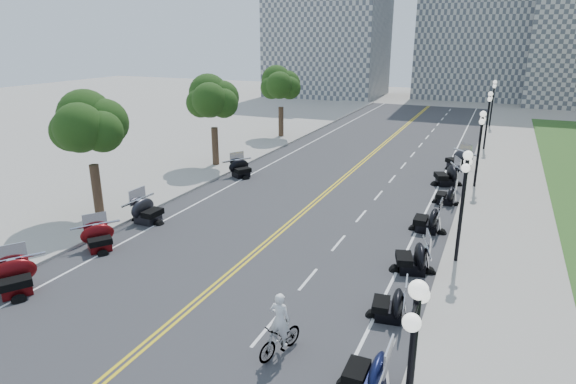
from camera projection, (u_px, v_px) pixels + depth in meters
The scene contains 44 objects.
ground at pixel (240, 265), 21.06m from camera, with size 160.00×160.00×0.00m, color gray.
road at pixel (320, 198), 29.76m from camera, with size 16.00×90.00×0.01m, color #333335.
centerline_yellow_a at pixel (318, 198), 29.80m from camera, with size 0.12×90.00×0.00m, color yellow.
centerline_yellow_b at pixel (322, 198), 29.71m from camera, with size 0.12×90.00×0.00m, color yellow.
edge_line_north at pixel (425, 213), 27.28m from camera, with size 0.12×90.00×0.00m, color white.
edge_line_south at pixel (230, 186), 32.22m from camera, with size 0.12×90.00×0.00m, color white.
lane_dash_5 at pixel (265, 331), 16.35m from camera, with size 0.12×2.00×0.00m, color white.
lane_dash_6 at pixel (308, 279), 19.83m from camera, with size 0.12×2.00×0.00m, color white.
lane_dash_7 at pixel (339, 243), 23.30m from camera, with size 0.12×2.00×0.00m, color white.
lane_dash_8 at pixel (361, 216), 26.78m from camera, with size 0.12×2.00×0.00m, color white.
lane_dash_9 at pixel (378, 195), 30.26m from camera, with size 0.12×2.00×0.00m, color white.
lane_dash_10 at pixel (392, 179), 33.73m from camera, with size 0.12×2.00×0.00m, color white.
lane_dash_11 at pixel (403, 165), 37.21m from camera, with size 0.12×2.00×0.00m, color white.
lane_dash_12 at pixel (413, 154), 40.69m from camera, with size 0.12×2.00×0.00m, color white.
lane_dash_13 at pixel (421, 145), 44.16m from camera, with size 0.12×2.00×0.00m, color white.
lane_dash_14 at pixel (427, 137), 47.64m from camera, with size 0.12×2.00×0.00m, color white.
lane_dash_15 at pixel (433, 130), 51.12m from camera, with size 0.12×2.00×0.00m, color white.
lane_dash_16 at pixel (438, 124), 54.59m from camera, with size 0.12×2.00×0.00m, color white.
lane_dash_17 at pixel (442, 119), 58.07m from camera, with size 0.12×2.00×0.00m, color white.
lane_dash_18 at pixel (446, 114), 61.55m from camera, with size 0.12×2.00×0.00m, color white.
lane_dash_19 at pixel (450, 110), 65.02m from camera, with size 0.12×2.00×0.00m, color white.
sidewalk_north at pixel (504, 222), 25.68m from camera, with size 5.00×90.00×0.15m, color #9E9991.
sidewalk_south at pixel (180, 178), 33.78m from camera, with size 5.00×90.00×0.15m, color #9E9991.
distant_block_a at pixel (329, 14), 77.88m from camera, with size 18.00×14.00×26.00m, color gray.
street_lamp_2 at pixel (462, 208), 20.42m from camera, with size 0.50×1.20×4.90m, color black, non-canonical shape.
street_lamp_3 at pixel (479, 150), 30.85m from camera, with size 0.50×1.20×4.90m, color black, non-canonical shape.
street_lamp_4 at pixel (487, 121), 41.28m from camera, with size 0.50×1.20×4.90m, color black, non-canonical shape.
street_lamp_5 at pixel (492, 104), 51.71m from camera, with size 0.50×1.20×4.90m, color black, non-canonical shape.
tree_2 at pixel (89, 132), 25.19m from camera, with size 4.80×4.80×9.20m, color #235619, non-canonical shape.
tree_3 at pixel (213, 104), 35.62m from camera, with size 4.80×4.80×9.20m, color #235619, non-canonical shape.
tree_4 at pixel (281, 89), 46.05m from camera, with size 4.80×4.80×9.20m, color #235619, non-canonical shape.
motorcycle_n_4 at pixel (367, 370), 13.43m from camera, with size 1.93×1.93×1.35m, color black, non-canonical shape.
motorcycle_n_5 at pixel (390, 302), 16.93m from camera, with size 1.82×1.82×1.28m, color black, non-canonical shape.
motorcycle_n_6 at pixel (412, 256), 20.29m from camera, with size 2.08×2.08×1.45m, color black, non-canonical shape.
motorcycle_n_7 at pixel (428, 218), 24.52m from camera, with size 2.04×2.04×1.42m, color black, non-canonical shape.
motorcycle_n_8 at pixel (446, 194), 28.59m from camera, with size 1.77×1.77×1.24m, color black, non-canonical shape.
motorcycle_n_9 at pixel (447, 174), 32.11m from camera, with size 2.24×2.24×1.56m, color black, non-canonical shape.
motorcycle_n_10 at pixel (458, 159), 36.14m from camera, with size 2.20×2.20×1.54m, color black, non-canonical shape.
motorcycle_s_4 at pixel (14, 276), 18.56m from camera, with size 2.11×2.11×1.48m, color #590A0C, non-canonical shape.
motorcycle_s_5 at pixel (99, 237), 22.38m from camera, with size 1.91×1.91×1.34m, color #590A0C, non-canonical shape.
motorcycle_s_6 at pixel (147, 209), 25.68m from camera, with size 2.12×2.12×1.48m, color black, non-canonical shape.
motorcycle_s_8 at pixel (241, 167), 34.05m from camera, with size 1.98×1.98×1.39m, color black, non-canonical shape.
bicycle at pixel (280, 339), 15.02m from camera, with size 0.52×1.85×1.11m, color #A51414.
cyclist_rider at pixel (280, 298), 14.57m from camera, with size 0.66×0.43×1.81m, color silver.
Camera 1 is at (9.64, -16.55, 9.57)m, focal length 30.00 mm.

